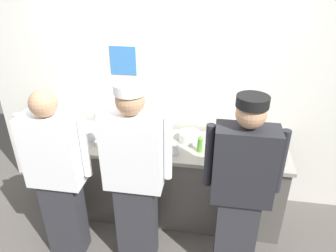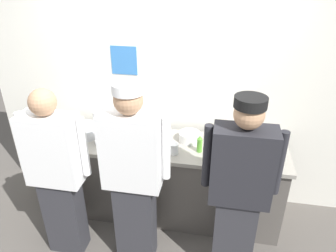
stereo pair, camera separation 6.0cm
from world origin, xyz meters
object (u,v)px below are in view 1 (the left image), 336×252
(chef_far_right, at_px, (241,188))
(plate_stack_front, at_px, (231,143))
(plate_stack_rear, at_px, (189,136))
(mixing_bowl_steel, at_px, (80,132))
(deli_cup, at_px, (174,149))
(sheet_tray, at_px, (134,140))
(chef_center, at_px, (135,175))
(squeeze_bottle_spare, at_px, (249,136))
(ramekin_red_sauce, at_px, (100,142))
(ramekin_green_sauce, at_px, (105,135))
(chef_near_left, at_px, (57,175))
(squeeze_bottle_primary, at_px, (200,144))
(squeeze_bottle_secondary, at_px, (267,146))
(chefs_knife, at_px, (72,130))

(chef_far_right, bearing_deg, plate_stack_front, 95.65)
(plate_stack_front, xyz_separation_m, plate_stack_rear, (-0.43, 0.05, 0.01))
(mixing_bowl_steel, relative_size, deli_cup, 3.40)
(mixing_bowl_steel, height_order, sheet_tray, mixing_bowl_steel)
(chef_center, xyz_separation_m, chef_far_right, (0.88, -0.01, -0.02))
(squeeze_bottle_spare, xyz_separation_m, ramekin_red_sauce, (-1.49, -0.26, -0.06))
(ramekin_green_sauce, bearing_deg, plate_stack_front, 1.14)
(chef_near_left, distance_m, deli_cup, 1.08)
(chef_near_left, height_order, ramekin_green_sauce, chef_near_left)
(chef_center, xyz_separation_m, ramekin_red_sauce, (-0.50, 0.51, -0.03))
(chef_far_right, bearing_deg, ramekin_red_sauce, 159.31)
(squeeze_bottle_spare, bearing_deg, ramekin_red_sauce, -170.03)
(chef_center, bearing_deg, plate_stack_rear, 61.92)
(sheet_tray, bearing_deg, mixing_bowl_steel, 179.61)
(mixing_bowl_steel, height_order, ramekin_red_sauce, mixing_bowl_steel)
(squeeze_bottle_primary, bearing_deg, plate_stack_front, 24.42)
(chef_center, relative_size, chef_far_right, 1.02)
(mixing_bowl_steel, height_order, squeeze_bottle_secondary, squeeze_bottle_secondary)
(chef_near_left, distance_m, squeeze_bottle_primary, 1.33)
(sheet_tray, bearing_deg, plate_stack_rear, 10.83)
(sheet_tray, relative_size, squeeze_bottle_secondary, 2.62)
(squeeze_bottle_primary, height_order, ramekin_red_sauce, squeeze_bottle_primary)
(plate_stack_rear, bearing_deg, ramekin_red_sauce, -166.31)
(squeeze_bottle_spare, bearing_deg, mixing_bowl_steel, -175.15)
(ramekin_green_sauce, bearing_deg, chef_near_left, -105.33)
(chef_center, height_order, ramekin_green_sauce, chef_center)
(squeeze_bottle_spare, bearing_deg, deli_cup, -156.32)
(mixing_bowl_steel, relative_size, squeeze_bottle_primary, 2.07)
(plate_stack_rear, distance_m, ramekin_green_sauce, 0.89)
(chef_center, relative_size, squeeze_bottle_primary, 9.94)
(chef_far_right, xyz_separation_m, chefs_knife, (-1.78, 0.75, -0.02))
(plate_stack_rear, distance_m, mixing_bowl_steel, 1.15)
(squeeze_bottle_spare, distance_m, ramekin_red_sauce, 1.51)
(chef_far_right, height_order, deli_cup, chef_far_right)
(chef_near_left, height_order, squeeze_bottle_spare, chef_near_left)
(plate_stack_front, distance_m, plate_stack_rear, 0.43)
(chef_center, bearing_deg, mixing_bowl_steel, 140.37)
(sheet_tray, bearing_deg, squeeze_bottle_primary, -6.93)
(chef_center, distance_m, deli_cup, 0.53)
(chef_near_left, bearing_deg, plate_stack_rear, 35.49)
(plate_stack_front, relative_size, squeeze_bottle_primary, 1.34)
(chef_near_left, height_order, plate_stack_rear, chef_near_left)
(ramekin_green_sauce, xyz_separation_m, chefs_knife, (-0.40, 0.09, -0.02))
(chef_near_left, bearing_deg, chefs_knife, 105.27)
(squeeze_bottle_primary, xyz_separation_m, squeeze_bottle_spare, (0.48, 0.23, -0.00))
(sheet_tray, height_order, chefs_knife, sheet_tray)
(plate_stack_rear, xyz_separation_m, ramekin_green_sauce, (-0.89, -0.08, -0.02))
(plate_stack_front, relative_size, squeeze_bottle_spare, 1.34)
(plate_stack_rear, bearing_deg, chefs_knife, 179.36)
(chef_center, height_order, sheet_tray, chef_center)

